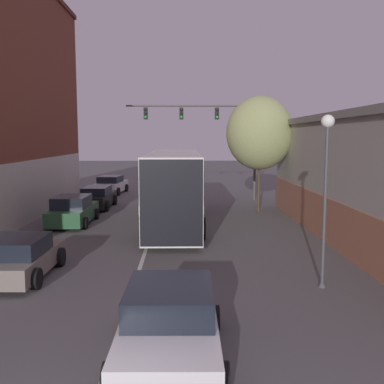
{
  "coord_description": "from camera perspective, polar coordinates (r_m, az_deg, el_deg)",
  "views": [
    {
      "loc": [
        1.44,
        -5.43,
        4.38
      ],
      "look_at": [
        1.89,
        15.1,
        1.88
      ],
      "focal_mm": 42.0,
      "sensor_mm": 36.0,
      "label": 1
    }
  ],
  "objects": [
    {
      "name": "traffic_signal_gantry",
      "position": [
        31.24,
        2.65,
        8.27
      ],
      "size": [
        8.97,
        0.36,
        6.83
      ],
      "color": "#514C47",
      "rests_on": "ground_plane"
    },
    {
      "name": "street_tree_near",
      "position": [
        26.58,
        8.6,
        7.42
      ],
      "size": [
        3.89,
        3.5,
        6.78
      ],
      "color": "#4C3823",
      "rests_on": "ground_plane"
    },
    {
      "name": "bus",
      "position": [
        22.82,
        -2.23,
        1.05
      ],
      "size": [
        2.8,
        12.34,
        3.64
      ],
      "rotation": [
        0.0,
        0.0,
        1.57
      ],
      "color": "silver",
      "rests_on": "ground_plane"
    },
    {
      "name": "hatchback_foreground",
      "position": [
        9.38,
        -2.88,
        -16.44
      ],
      "size": [
        2.22,
        4.22,
        1.4
      ],
      "rotation": [
        0.0,
        0.0,
        1.56
      ],
      "color": "silver",
      "rests_on": "ground_plane"
    },
    {
      "name": "street_lamp",
      "position": [
        13.39,
        16.64,
        1.85
      ],
      "size": [
        0.38,
        0.38,
        5.02
      ],
      "color": "#47474C",
      "rests_on": "ground_plane"
    },
    {
      "name": "parked_car_left_distant",
      "position": [
        35.86,
        -10.24,
        0.88
      ],
      "size": [
        2.37,
        4.28,
        1.4
      ],
      "rotation": [
        0.0,
        0.0,
        1.45
      ],
      "color": "silver",
      "rests_on": "ground_plane"
    },
    {
      "name": "lane_center_line",
      "position": [
        20.82,
        -5.21,
        -5.22
      ],
      "size": [
        0.14,
        41.75,
        0.01
      ],
      "color": "silver",
      "rests_on": "ground_plane"
    },
    {
      "name": "parked_car_left_near",
      "position": [
        23.56,
        -14.89,
        -2.31
      ],
      "size": [
        2.06,
        4.34,
        1.46
      ],
      "rotation": [
        0.0,
        0.0,
        1.56
      ],
      "color": "#285633",
      "rests_on": "ground_plane"
    },
    {
      "name": "parked_car_left_mid",
      "position": [
        15.24,
        -21.28,
        -7.81
      ],
      "size": [
        2.23,
        3.91,
        1.3
      ],
      "rotation": [
        0.0,
        0.0,
        1.54
      ],
      "color": "slate",
      "rests_on": "ground_plane"
    },
    {
      "name": "parked_car_left_far",
      "position": [
        28.62,
        -11.93,
        -0.69
      ],
      "size": [
        2.0,
        4.37,
        1.36
      ],
      "rotation": [
        0.0,
        0.0,
        1.54
      ],
      "color": "black",
      "rests_on": "ground_plane"
    }
  ]
}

